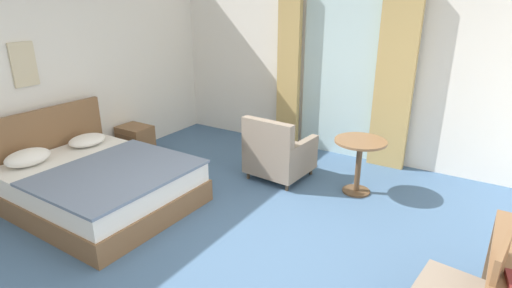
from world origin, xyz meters
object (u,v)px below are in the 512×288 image
Objects in this scene: armchair_by_window at (278,154)px; framed_picture at (24,64)px; nightstand at (136,141)px; round_cafe_table at (359,154)px; bed at (96,182)px; desk_chair at (469,288)px.

framed_picture is (-2.54, -1.78, 1.23)m from armchair_by_window.
round_cafe_table reaches higher than nightstand.
nightstand is 3.39m from round_cafe_table.
round_cafe_table is at bearing 28.34° from framed_picture.
bed reaches higher than desk_chair.
round_cafe_table is 4.22m from framed_picture.
armchair_by_window is 1.26× the size of round_cafe_table.
framed_picture is at bearing -101.52° from nightstand.
framed_picture reaches higher than nightstand.
desk_chair is 5.12m from framed_picture.
round_cafe_table is at bearing 10.35° from nightstand.
round_cafe_table is (2.52, 1.94, 0.24)m from bed.
bed is 3.95m from desk_chair.
round_cafe_table is (-1.42, 1.99, -0.01)m from desk_chair.
framed_picture reaches higher than armchair_by_window.
desk_chair is at bearing -36.49° from armchair_by_window.
bed is at bearing -142.43° from round_cafe_table.
framed_picture reaches higher than bed.
framed_picture is (-3.59, -1.94, 1.06)m from round_cafe_table.
desk_chair reaches higher than armchair_by_window.
armchair_by_window is 3.34m from framed_picture.
bed is at bearing -58.98° from nightstand.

